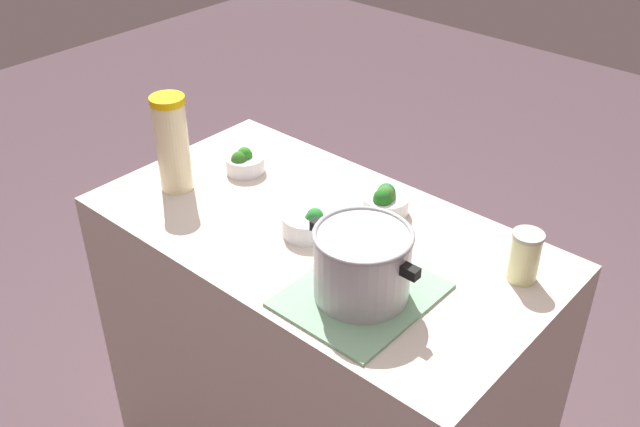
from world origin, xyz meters
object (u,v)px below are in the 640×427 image
Objects in this scene: cooking_pot at (362,263)px; broccoli_bowl_front at (308,223)px; mason_jar at (525,256)px; broccoli_bowl_back at (385,202)px; broccoli_bowl_center at (244,162)px; lemonade_pitcher at (172,144)px.

cooking_pot is 0.29m from broccoli_bowl_front.
broccoli_bowl_back is at bearing -1.44° from mason_jar.
cooking_pot is 2.55× the size of broccoli_bowl_center.
lemonade_pitcher reaches higher than broccoli_bowl_center.
cooking_pot is at bearing 177.38° from lemonade_pitcher.
mason_jar is 0.85m from broccoli_bowl_center.
broccoli_bowl_back is at bearing -61.49° from cooking_pot.
broccoli_bowl_back is (-0.09, -0.20, 0.01)m from broccoli_bowl_front.
lemonade_pitcher is 2.17× the size of mason_jar.
lemonade_pitcher is 0.60m from broccoli_bowl_back.
mason_jar is (-0.24, -0.30, -0.03)m from cooking_pot.
broccoli_bowl_back reaches higher than broccoli_bowl_center.
broccoli_bowl_center is 0.45m from broccoli_bowl_back.
mason_jar is at bearing 178.56° from broccoli_bowl_back.
lemonade_pitcher is at bearing 68.11° from broccoli_bowl_center.
broccoli_bowl_back is at bearing -114.25° from broccoli_bowl_front.
broccoli_bowl_center is at bearing -111.89° from lemonade_pitcher.
broccoli_bowl_back reaches higher than broccoli_bowl_front.
broccoli_bowl_center is at bearing 11.43° from broccoli_bowl_back.
broccoli_bowl_front reaches higher than broccoli_bowl_center.
lemonade_pitcher is 2.24× the size of broccoli_bowl_back.
cooking_pot is 2.29× the size of mason_jar.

